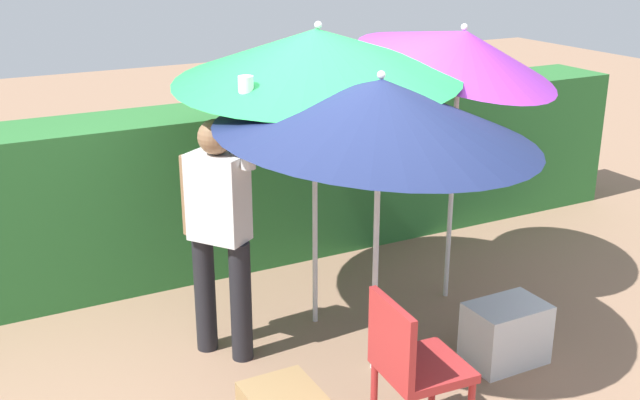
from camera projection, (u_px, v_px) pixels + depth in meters
ground_plane at (342, 378)px, 4.92m from camera, size 24.00×24.00×0.00m
hedge_row at (219, 187)px, 6.45m from camera, size 8.00×0.70×1.32m
umbrella_rainbow at (316, 55)px, 5.00m from camera, size 1.91×1.90×2.18m
umbrella_orange at (461, 49)px, 5.43m from camera, size 1.51×1.47×2.26m
umbrella_yellow at (380, 108)px, 4.49m from camera, size 1.95×1.94×1.99m
person_vendor at (219, 222)px, 4.91m from camera, size 0.39×0.50×1.88m
chair_plastic at (412, 363)px, 4.12m from camera, size 0.47×0.47×0.89m
cooler_box at (506, 333)px, 5.05m from camera, size 0.51×0.34×0.41m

